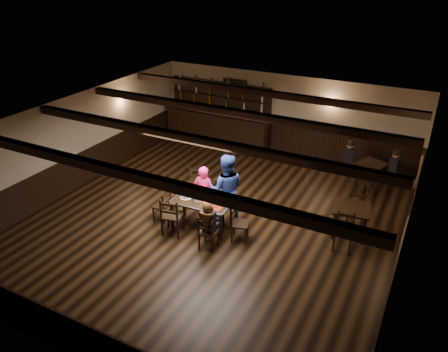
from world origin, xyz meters
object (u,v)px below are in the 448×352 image
at_px(dining_table, 201,205).
at_px(man_blue, 226,189).
at_px(cake, 186,196).
at_px(bar_counter, 218,123).
at_px(chair_near_left, 171,214).
at_px(chair_near_right, 207,231).
at_px(woman_pink, 204,193).

distance_m(dining_table, man_blue, 0.73).
bearing_deg(cake, bar_counter, 109.90).
bearing_deg(bar_counter, chair_near_left, -72.47).
xyz_separation_m(dining_table, chair_near_left, (-0.48, -0.63, -0.06)).
xyz_separation_m(chair_near_left, cake, (0.04, 0.62, 0.20)).
height_order(dining_table, chair_near_left, chair_near_left).
height_order(chair_near_left, chair_near_right, chair_near_left).
distance_m(dining_table, cake, 0.46).
distance_m(chair_near_right, man_blue, 1.35).
xyz_separation_m(dining_table, man_blue, (0.39, 0.56, 0.27)).
bearing_deg(dining_table, chair_near_right, -51.82).
bearing_deg(chair_near_right, bar_counter, 115.97).
distance_m(cake, bar_counter, 5.54).
distance_m(chair_near_left, bar_counter, 6.12).
bearing_deg(chair_near_right, chair_near_left, 175.56).
distance_m(dining_table, chair_near_left, 0.79).
xyz_separation_m(man_blue, cake, (-0.83, -0.56, -0.14)).
distance_m(woman_pink, man_blue, 0.60).
xyz_separation_m(dining_table, cake, (-0.44, -0.01, 0.13)).
xyz_separation_m(chair_near_left, chair_near_right, (1.04, -0.08, -0.10)).
xyz_separation_m(woman_pink, man_blue, (0.56, 0.14, 0.18)).
height_order(chair_near_left, cake, chair_near_left).
height_order(chair_near_left, man_blue, man_blue).
bearing_deg(cake, dining_table, 0.83).
relative_size(woman_pink, man_blue, 0.80).
xyz_separation_m(man_blue, bar_counter, (-2.71, 4.65, -0.20)).
xyz_separation_m(chair_near_right, bar_counter, (-2.88, 5.91, 0.23)).
xyz_separation_m(woman_pink, bar_counter, (-2.16, 4.79, -0.02)).
bearing_deg(man_blue, bar_counter, -82.44).
distance_m(man_blue, cake, 1.01).
relative_size(dining_table, bar_counter, 0.37).
height_order(man_blue, cake, man_blue).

